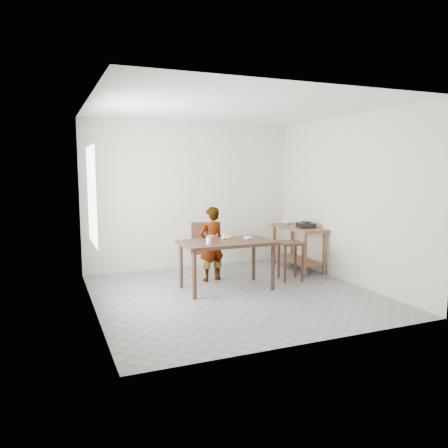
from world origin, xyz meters
name	(u,v)px	position (x,y,z in m)	size (l,w,h in m)	color
floor	(234,295)	(0.00, 0.00, -0.02)	(4.00, 4.00, 0.04)	gray
ceiling	(235,106)	(0.00, 0.00, 2.72)	(4.00, 4.00, 0.04)	white
wall_back	(191,195)	(0.00, 2.02, 1.35)	(4.00, 0.04, 2.70)	silver
wall_front	(314,218)	(0.00, -2.02, 1.35)	(4.00, 0.04, 2.70)	silver
wall_left	(90,208)	(-2.02, 0.00, 1.35)	(0.04, 4.00, 2.70)	silver
wall_right	(348,200)	(2.02, 0.00, 1.35)	(0.04, 4.00, 2.70)	silver
window_pane	(92,195)	(-1.97, 0.20, 1.50)	(0.02, 1.10, 1.30)	white
dining_table	(226,265)	(0.00, 0.30, 0.38)	(1.40, 0.80, 0.75)	#3C241A
prep_counter	(298,248)	(1.72, 1.00, 0.40)	(0.50, 1.20, 0.80)	brown
child	(211,244)	(-0.03, 0.86, 0.62)	(0.45, 0.30, 1.23)	white
dining_chair	(204,251)	(-0.07, 1.11, 0.46)	(0.45, 0.45, 0.93)	#3C241A
stool	(290,261)	(1.19, 0.38, 0.32)	(0.37, 0.37, 0.65)	#3C241A
glass_tumbler	(209,241)	(-0.34, 0.16, 0.80)	(0.08, 0.08, 0.10)	silver
small_bowl	(248,238)	(0.36, 0.31, 0.77)	(0.13, 0.13, 0.04)	white
banana	(227,237)	(0.06, 0.45, 0.78)	(0.17, 0.12, 0.06)	#F4CA4A
serving_bowl	(287,223)	(1.69, 1.37, 0.83)	(0.20, 0.20, 0.05)	white
gas_burner	(306,225)	(1.75, 0.79, 0.85)	(0.27, 0.27, 0.09)	black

